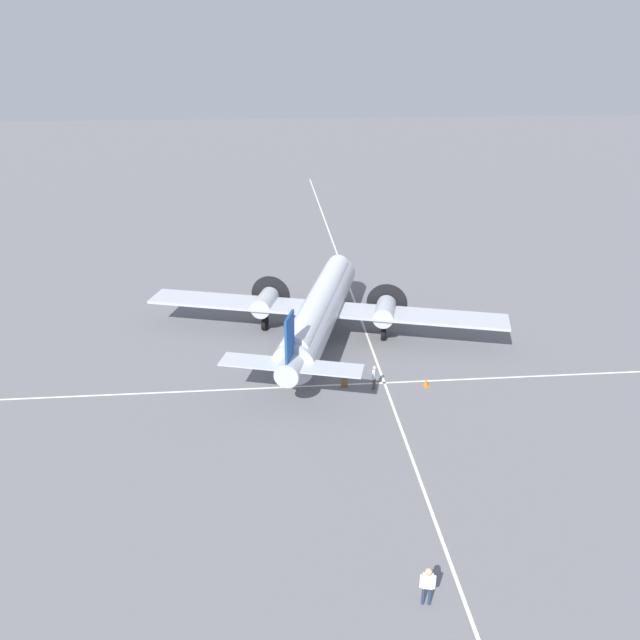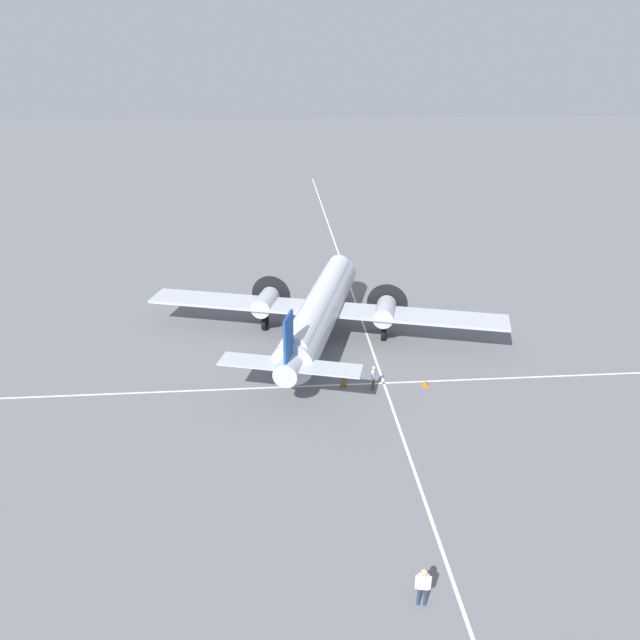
% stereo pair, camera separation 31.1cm
% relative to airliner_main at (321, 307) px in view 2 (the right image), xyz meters
% --- Properties ---
extents(ground_plane, '(300.00, 300.00, 0.00)m').
position_rel_airliner_main_xyz_m(ground_plane, '(-0.12, -0.41, -2.57)').
color(ground_plane, slate).
extents(apron_line_eastwest, '(120.00, 0.16, 0.01)m').
position_rel_airliner_main_xyz_m(apron_line_eastwest, '(-0.12, -6.81, -2.57)').
color(apron_line_eastwest, silver).
rests_on(apron_line_eastwest, ground_plane).
extents(apron_line_northsouth, '(0.16, 120.00, 0.01)m').
position_rel_airliner_main_xyz_m(apron_line_northsouth, '(3.47, -0.41, -2.57)').
color(apron_line_northsouth, silver).
rests_on(apron_line_northsouth, ground_plane).
extents(airliner_main, '(26.16, 19.86, 5.95)m').
position_rel_airliner_main_xyz_m(airliner_main, '(0.00, 0.00, 0.00)').
color(airliner_main, '#ADB2BC').
rests_on(airliner_main, ground_plane).
extents(crew_foreground, '(0.61, 0.29, 1.80)m').
position_rel_airliner_main_xyz_m(crew_foreground, '(1.94, -23.98, -1.47)').
color(crew_foreground, navy).
rests_on(crew_foreground, ground_plane).
extents(passenger_boarding, '(0.35, 0.49, 1.64)m').
position_rel_airliner_main_xyz_m(passenger_boarding, '(2.66, -7.51, -1.57)').
color(passenger_boarding, '#473D2D').
rests_on(passenger_boarding, ground_plane).
extents(suitcase_near_door, '(0.39, 0.15, 0.62)m').
position_rel_airliner_main_xyz_m(suitcase_near_door, '(0.85, -7.08, -2.28)').
color(suitcase_near_door, brown).
rests_on(suitcase_near_door, ground_plane).
extents(traffic_cone, '(0.39, 0.39, 0.51)m').
position_rel_airliner_main_xyz_m(traffic_cone, '(6.01, -7.42, -2.33)').
color(traffic_cone, orange).
rests_on(traffic_cone, ground_plane).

